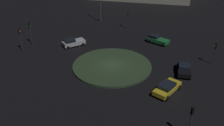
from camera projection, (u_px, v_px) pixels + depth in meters
ground_plane at (112, 66)px, 39.34m from camera, size 120.32×120.32×0.00m
roundabout_island at (112, 66)px, 39.26m from camera, size 12.53×12.53×0.31m
car_green at (157, 39)px, 47.07m from camera, size 3.56×4.32×1.53m
car_silver at (73, 42)px, 45.89m from camera, size 3.93×4.27×1.51m
car_black at (184, 69)px, 37.13m from camera, size 4.20×2.32×1.38m
car_yellow at (167, 88)px, 32.68m from camera, size 4.84×4.05×1.42m
traffic_light_west at (128, 16)px, 53.11m from camera, size 0.36×0.31×4.12m
traffic_light_south at (30, 29)px, 45.38m from camera, size 0.36×0.39×4.44m
traffic_light_northeast at (191, 117)px, 24.33m from camera, size 0.39×0.37×4.13m
traffic_light_north at (215, 49)px, 38.69m from camera, size 0.34×0.38×3.74m
traffic_light_south_near at (20, 36)px, 42.73m from camera, size 0.34×0.38×4.34m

